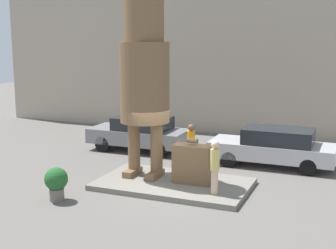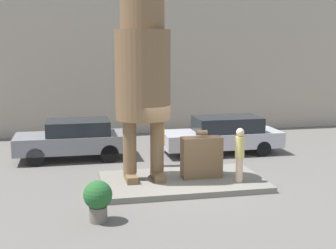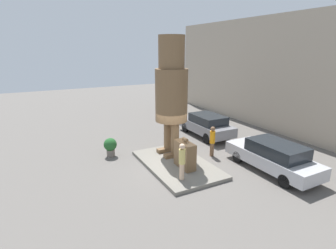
# 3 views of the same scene
# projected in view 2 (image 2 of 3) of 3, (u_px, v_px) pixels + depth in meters

# --- Properties ---
(ground_plane) EXTENTS (60.00, 60.00, 0.00)m
(ground_plane) POSITION_uv_depth(u_px,v_px,m) (182.00, 184.00, 14.58)
(ground_plane) COLOR #605B56
(pedestal) EXTENTS (4.99, 2.95, 0.17)m
(pedestal) POSITION_uv_depth(u_px,v_px,m) (182.00, 182.00, 14.56)
(pedestal) COLOR slate
(pedestal) RESTS_ON ground_plane
(building_backdrop) EXTENTS (28.00, 0.60, 7.93)m
(building_backdrop) POSITION_uv_depth(u_px,v_px,m) (138.00, 52.00, 22.75)
(building_backdrop) COLOR tan
(building_backdrop) RESTS_ON ground_plane
(statue_figure) EXTENTS (1.67, 1.67, 6.19)m
(statue_figure) POSITION_uv_depth(u_px,v_px,m) (143.00, 62.00, 14.00)
(statue_figure) COLOR brown
(statue_figure) RESTS_ON pedestal
(giant_suitcase) EXTENTS (1.25, 0.52, 1.51)m
(giant_suitcase) POSITION_uv_depth(u_px,v_px,m) (201.00, 157.00, 14.64)
(giant_suitcase) COLOR brown
(giant_suitcase) RESTS_ON pedestal
(tourist) EXTENTS (0.28, 0.28, 1.66)m
(tourist) POSITION_uv_depth(u_px,v_px,m) (240.00, 153.00, 14.09)
(tourist) COLOR beige
(tourist) RESTS_ON pedestal
(parked_car_grey) EXTENTS (4.26, 1.81, 1.50)m
(parked_car_grey) POSITION_uv_depth(u_px,v_px,m) (74.00, 138.00, 17.72)
(parked_car_grey) COLOR gray
(parked_car_grey) RESTS_ON ground_plane
(parked_car_silver) EXTENTS (4.70, 1.76, 1.48)m
(parked_car_silver) POSITION_uv_depth(u_px,v_px,m) (223.00, 134.00, 18.66)
(parked_car_silver) COLOR #B7B7BC
(parked_car_silver) RESTS_ON ground_plane
(planter_pot) EXTENTS (0.71, 0.71, 1.04)m
(planter_pot) POSITION_uv_depth(u_px,v_px,m) (98.00, 198.00, 11.38)
(planter_pot) COLOR #70665B
(planter_pot) RESTS_ON ground_plane
(worker_hivis) EXTENTS (0.29, 0.29, 1.69)m
(worker_hivis) POSITION_uv_depth(u_px,v_px,m) (161.00, 141.00, 16.63)
(worker_hivis) COLOR brown
(worker_hivis) RESTS_ON ground_plane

